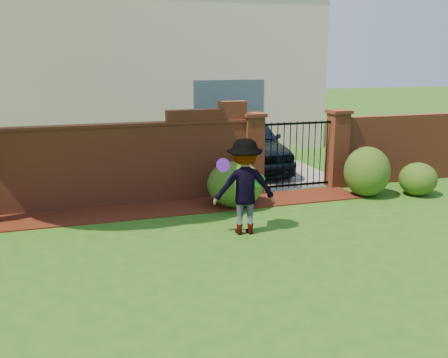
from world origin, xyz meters
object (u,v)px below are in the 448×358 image
object	(u,v)px
car	(248,144)
frisbee_green	(259,180)
frisbee_purple	(223,165)
man	(245,187)

from	to	relation	value
car	frisbee_green	size ratio (longest dim) A/B	18.49
car	frisbee_green	xyz separation A→B (m)	(-1.67, -4.99, 0.23)
car	frisbee_purple	world-z (taller)	car
car	man	xyz separation A→B (m)	(-1.92, -4.94, 0.11)
car	frisbee_purple	bearing A→B (deg)	-110.74
frisbee_purple	frisbee_green	xyz separation A→B (m)	(0.69, 0.10, -0.34)
man	frisbee_green	xyz separation A→B (m)	(0.25, -0.05, 0.12)
man	frisbee_green	bearing A→B (deg)	176.91
car	man	distance (m)	5.30
man	frisbee_purple	bearing A→B (deg)	27.41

